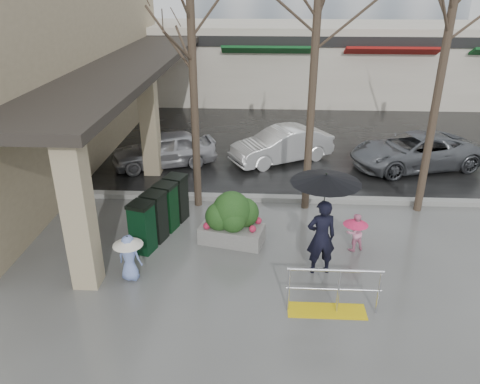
# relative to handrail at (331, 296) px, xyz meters

# --- Properties ---
(ground) EXTENTS (120.00, 120.00, 0.00)m
(ground) POSITION_rel_handrail_xyz_m (-1.36, 1.20, -0.38)
(ground) COLOR #51514F
(ground) RESTS_ON ground
(street_asphalt) EXTENTS (120.00, 36.00, 0.01)m
(street_asphalt) POSITION_rel_handrail_xyz_m (-1.36, 23.20, -0.37)
(street_asphalt) COLOR black
(street_asphalt) RESTS_ON ground
(curb) EXTENTS (120.00, 0.30, 0.15)m
(curb) POSITION_rel_handrail_xyz_m (-1.36, 5.20, -0.30)
(curb) COLOR gray
(curb) RESTS_ON ground
(near_building) EXTENTS (6.00, 18.00, 8.00)m
(near_building) POSITION_rel_handrail_xyz_m (-10.36, 9.20, 3.62)
(near_building) COLOR tan
(near_building) RESTS_ON ground
(canopy_slab) EXTENTS (2.80, 18.00, 0.25)m
(canopy_slab) POSITION_rel_handrail_xyz_m (-6.16, 9.20, 3.25)
(canopy_slab) COLOR #2D2823
(canopy_slab) RESTS_ON pillar_front
(pillar_front) EXTENTS (0.55, 0.55, 3.50)m
(pillar_front) POSITION_rel_handrail_xyz_m (-5.26, 0.70, 1.37)
(pillar_front) COLOR tan
(pillar_front) RESTS_ON ground
(pillar_back) EXTENTS (0.55, 0.55, 3.50)m
(pillar_back) POSITION_rel_handrail_xyz_m (-5.26, 7.20, 1.37)
(pillar_back) COLOR tan
(pillar_back) RESTS_ON ground
(storefront_row) EXTENTS (34.00, 6.74, 4.00)m
(storefront_row) POSITION_rel_handrail_xyz_m (0.64, 19.17, 1.64)
(storefront_row) COLOR beige
(storefront_row) RESTS_ON ground
(handrail) EXTENTS (1.90, 0.50, 1.03)m
(handrail) POSITION_rel_handrail_xyz_m (0.00, 0.00, 0.00)
(handrail) COLOR yellow
(handrail) RESTS_ON ground
(tree_west) EXTENTS (3.20, 3.20, 6.80)m
(tree_west) POSITION_rel_handrail_xyz_m (-3.36, 4.80, 4.71)
(tree_west) COLOR #382B21
(tree_west) RESTS_ON ground
(tree_midwest) EXTENTS (3.20, 3.20, 7.00)m
(tree_midwest) POSITION_rel_handrail_xyz_m (-0.16, 4.80, 4.86)
(tree_midwest) COLOR #382B21
(tree_midwest) RESTS_ON ground
(tree_mideast) EXTENTS (3.20, 3.20, 6.50)m
(tree_mideast) POSITION_rel_handrail_xyz_m (3.14, 4.80, 4.48)
(tree_mideast) COLOR #382B21
(tree_mideast) RESTS_ON ground
(woman) EXTENTS (1.53, 1.53, 2.48)m
(woman) POSITION_rel_handrail_xyz_m (-0.09, 1.44, 1.17)
(woman) COLOR black
(woman) RESTS_ON ground
(child_pink) EXTENTS (0.62, 0.62, 0.99)m
(child_pink) POSITION_rel_handrail_xyz_m (0.88, 2.46, 0.20)
(child_pink) COLOR #FF9BC2
(child_pink) RESTS_ON ground
(child_blue) EXTENTS (0.68, 0.68, 1.11)m
(child_blue) POSITION_rel_handrail_xyz_m (-4.36, 0.91, 0.30)
(child_blue) COLOR #7A93DA
(child_blue) RESTS_ON ground
(planter) EXTENTS (1.75, 1.14, 1.40)m
(planter) POSITION_rel_handrail_xyz_m (-2.19, 2.69, 0.29)
(planter) COLOR slate
(planter) RESTS_ON ground
(news_boxes) EXTENTS (1.20, 2.41, 1.31)m
(news_boxes) POSITION_rel_handrail_xyz_m (-4.09, 3.00, 0.28)
(news_boxes) COLOR #0B3219
(news_boxes) RESTS_ON ground
(car_a) EXTENTS (3.99, 2.69, 1.26)m
(car_a) POSITION_rel_handrail_xyz_m (-5.01, 7.94, 0.25)
(car_a) COLOR #AEADB2
(car_a) RESTS_ON ground
(car_b) EXTENTS (3.98, 3.05, 1.26)m
(car_b) POSITION_rel_handrail_xyz_m (-0.77, 8.64, 0.25)
(car_b) COLOR white
(car_b) RESTS_ON ground
(car_c) EXTENTS (4.93, 3.23, 1.26)m
(car_c) POSITION_rel_handrail_xyz_m (3.93, 8.24, 0.25)
(car_c) COLOR slate
(car_c) RESTS_ON ground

